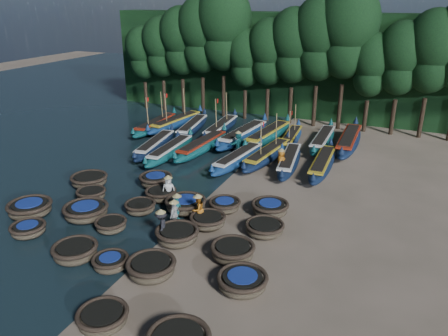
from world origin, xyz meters
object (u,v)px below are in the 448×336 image
at_px(fisherman_5, 238,143).
at_px(coracle_19, 265,228).
at_px(coracle_14, 233,251).
at_px(long_boat_11, 192,127).
at_px(coracle_18, 208,221).
at_px(coracle_22, 161,194).
at_px(long_boat_8, 322,164).
at_px(coracle_3, 103,318).
at_px(long_boat_13, 243,135).
at_px(long_boat_17, 349,141).
at_px(long_boat_7, 289,161).
at_px(long_boat_16, 323,140).
at_px(coracle_13, 177,235).
at_px(long_boat_3, 170,150).
at_px(coracle_5, 28,229).
at_px(fisherman_4, 174,213).
at_px(coracle_16, 140,207).
at_px(coracle_23, 225,205).
at_px(coracle_17, 186,204).
at_px(coracle_11, 86,211).
at_px(long_boat_10, 176,123).
at_px(long_boat_15, 291,138).
at_px(long_boat_6, 268,155).
at_px(coracle_7, 111,262).
at_px(coracle_9, 242,281).
at_px(coracle_24, 270,208).
at_px(long_boat_2, 155,145).
at_px(long_boat_4, 202,146).
at_px(long_boat_14, 268,135).
at_px(long_boat_5, 238,158).
at_px(coracle_21, 156,180).
at_px(coracle_20, 89,180).
at_px(fisherman_1, 177,206).
at_px(long_boat_12, 221,128).
at_px(coracle_12, 111,225).
at_px(fisherman_3, 161,225).
at_px(fisherman_2, 198,209).
at_px(coracle_6, 75,251).
at_px(coracle_15, 91,194).
at_px(coracle_10, 30,208).
at_px(coracle_8, 151,268).
at_px(fisherman_0, 169,188).

bearing_deg(fisherman_5, coracle_19, 40.56).
xyz_separation_m(coracle_14, long_boat_11, (-10.93, 17.35, 0.08)).
bearing_deg(coracle_18, coracle_22, 154.70).
height_order(coracle_18, long_boat_8, long_boat_8).
distance_m(coracle_3, long_boat_13, 22.89).
height_order(long_boat_8, long_boat_13, long_boat_13).
bearing_deg(long_boat_17, long_boat_7, -119.01).
bearing_deg(long_boat_16, coracle_14, -92.68).
xyz_separation_m(coracle_13, long_boat_13, (-2.81, 16.44, 0.14)).
relative_size(coracle_3, long_boat_3, 0.31).
relative_size(coracle_5, fisherman_4, 1.08).
xyz_separation_m(coracle_16, coracle_23, (4.24, 2.10, 0.01)).
height_order(coracle_17, coracle_18, coracle_17).
bearing_deg(coracle_11, long_boat_10, 103.27).
bearing_deg(coracle_16, long_boat_7, 60.37).
bearing_deg(long_boat_15, long_boat_6, -100.12).
relative_size(coracle_22, coracle_23, 1.04).
distance_m(coracle_7, coracle_9, 5.98).
bearing_deg(coracle_24, long_boat_2, 149.46).
xyz_separation_m(long_boat_15, fisherman_4, (-1.90, -16.04, 0.34)).
bearing_deg(long_boat_4, long_boat_14, 53.24).
bearing_deg(fisherman_5, long_boat_5, 34.55).
bearing_deg(coracle_21, coracle_3, -67.19).
bearing_deg(coracle_9, fisherman_5, 112.06).
xyz_separation_m(coracle_20, long_boat_4, (3.76, 8.77, 0.11)).
bearing_deg(fisherman_1, long_boat_17, -41.93).
relative_size(coracle_7, coracle_21, 0.75).
xyz_separation_m(coracle_11, long_boat_12, (0.37, 17.55, 0.07)).
relative_size(coracle_12, long_boat_3, 0.22).
bearing_deg(fisherman_3, coracle_7, -36.74).
relative_size(coracle_9, long_boat_2, 0.33).
distance_m(long_boat_15, fisherman_2, 15.15).
height_order(coracle_12, long_boat_4, long_boat_4).
relative_size(coracle_22, long_boat_10, 0.26).
height_order(coracle_6, coracle_11, coracle_11).
bearing_deg(coracle_18, coracle_15, 178.01).
relative_size(coracle_22, long_boat_14, 0.25).
height_order(coracle_9, coracle_10, coracle_10).
xyz_separation_m(coracle_10, long_boat_14, (7.95, 17.97, 0.10)).
relative_size(coracle_7, long_boat_12, 0.24).
bearing_deg(long_boat_14, coracle_5, -100.93).
relative_size(coracle_10, long_boat_11, 0.37).
xyz_separation_m(coracle_8, long_boat_4, (-5.13, 15.57, 0.07)).
distance_m(long_boat_2, long_boat_15, 11.03).
bearing_deg(fisherman_0, long_boat_16, 41.50).
relative_size(coracle_13, fisherman_2, 1.46).
relative_size(long_boat_15, fisherman_2, 4.06).
relative_size(coracle_5, coracle_20, 0.70).
bearing_deg(coracle_22, long_boat_12, 98.79).
distance_m(coracle_18, long_boat_5, 9.39).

